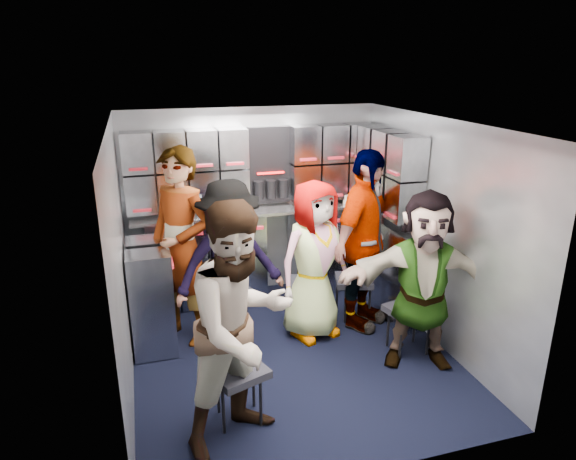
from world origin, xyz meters
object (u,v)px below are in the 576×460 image
object	(u,v)px
jump_seat_center	(308,287)
jump_seat_near_right	(409,312)
attendant_arc_a	(241,327)
attendant_arc_e	(424,281)
jump_seat_mid_left	(228,294)
jump_seat_near_left	(238,374)
attendant_standing	(182,248)
attendant_arc_d	(363,241)
attendant_arc_b	(230,265)
attendant_arc_c	(314,260)
jump_seat_mid_right	(354,282)

from	to	relation	value
jump_seat_center	jump_seat_near_right	xyz separation A→B (m)	(0.73, -0.73, -0.02)
attendant_arc_a	attendant_arc_e	xyz separation A→B (m)	(1.68, 0.50, -0.09)
jump_seat_center	jump_seat_mid_left	bearing A→B (deg)	175.67
jump_seat_near_left	jump_seat_center	distance (m)	1.55
jump_seat_near_left	attendant_standing	size ratio (longest dim) A/B	0.25
attendant_arc_d	jump_seat_near_right	bearing A→B (deg)	-110.77
attendant_standing	attendant_arc_a	size ratio (longest dim) A/B	1.06
attendant_standing	attendant_arc_a	bearing A→B (deg)	-33.18
jump_seat_mid_left	attendant_arc_b	world-z (taller)	attendant_arc_b
jump_seat_near_left	attendant_arc_b	world-z (taller)	attendant_arc_b
jump_seat_near_left	attendant_standing	xyz separation A→B (m)	(-0.25, 1.33, 0.54)
attendant_arc_d	attendant_arc_e	size ratio (longest dim) A/B	1.14
jump_seat_near_left	attendant_arc_a	distance (m)	0.52
attendant_arc_c	attendant_arc_d	distance (m)	0.53
attendant_standing	attendant_arc_a	xyz separation A→B (m)	(0.25, -1.51, -0.05)
jump_seat_center	jump_seat_mid_right	distance (m)	0.52
jump_seat_center	attendant_arc_a	distance (m)	1.76
jump_seat_mid_left	attendant_arc_b	bearing A→B (deg)	-90.00
jump_seat_mid_right	attendant_arc_a	distance (m)	2.12
attendant_arc_b	attendant_arc_c	xyz separation A→B (m)	(0.79, -0.06, -0.02)
jump_seat_center	attendant_arc_b	distance (m)	0.89
jump_seat_mid_right	attendant_arc_c	world-z (taller)	attendant_arc_c
attendant_arc_c	attendant_arc_d	world-z (taller)	attendant_arc_d
attendant_arc_d	jump_seat_mid_right	bearing A→B (deg)	49.16
jump_seat_near_right	jump_seat_mid_left	bearing A→B (deg)	152.67
jump_seat_near_left	attendant_arc_a	xyz separation A→B (m)	(0.00, -0.18, 0.49)
jump_seat_near_right	attendant_arc_e	distance (m)	0.43
jump_seat_mid_left	attendant_arc_c	size ratio (longest dim) A/B	0.32
jump_seat_mid_right	attendant_arc_b	world-z (taller)	attendant_arc_b
jump_seat_center	attendant_arc_c	bearing A→B (deg)	-90.00
jump_seat_near_left	attendant_arc_e	xyz separation A→B (m)	(1.68, 0.32, 0.40)
jump_seat_center	attendant_standing	bearing A→B (deg)	175.31
jump_seat_mid_right	jump_seat_near_right	world-z (taller)	jump_seat_near_right
attendant_standing	attendant_arc_c	size ratio (longest dim) A/B	1.20
attendant_arc_b	attendant_arc_d	world-z (taller)	attendant_arc_d
attendant_arc_b	attendant_arc_e	xyz separation A→B (m)	(1.53, -0.79, -0.01)
attendant_arc_b	attendant_arc_c	bearing A→B (deg)	-12.97
attendant_arc_a	attendant_arc_e	size ratio (longest dim) A/B	1.12
attendant_arc_a	attendant_arc_e	world-z (taller)	attendant_arc_a
jump_seat_mid_right	jump_seat_center	bearing A→B (deg)	-175.71
jump_seat_mid_left	attendant_standing	size ratio (longest dim) A/B	0.26
jump_seat_near_left	attendant_standing	bearing A→B (deg)	100.64
attendant_arc_a	attendant_arc_b	distance (m)	1.30
attendant_arc_c	attendant_arc_e	distance (m)	1.03
jump_seat_mid_right	attendant_arc_e	size ratio (longest dim) A/B	0.29
attendant_standing	attendant_arc_a	distance (m)	1.53
jump_seat_center	attendant_arc_b	size ratio (longest dim) A/B	0.32
jump_seat_mid_left	jump_seat_center	distance (m)	0.80
jump_seat_mid_right	attendant_arc_c	xyz separation A→B (m)	(-0.52, -0.22, 0.39)
jump_seat_near_right	jump_seat_near_left	bearing A→B (deg)	-163.51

